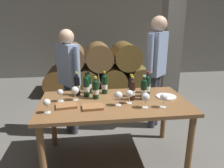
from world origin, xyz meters
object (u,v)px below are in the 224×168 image
object	(u,v)px
wine_bottle_1	(148,84)
wine_glass_0	(129,94)
wine_glass_3	(146,97)
wine_glass_1	(118,96)
wine_bottle_2	(77,85)
serving_plate	(166,97)
wine_glass_4	(60,93)
dining_table	(114,109)
sommelier_presenting	(157,63)
wine_bottle_9	(131,87)
wine_bottle_5	(89,84)
wine_bottle_3	(144,89)
wine_bottle_6	(147,86)
wine_glass_5	(164,98)
wine_bottle_8	(132,90)
tasting_notebook	(66,106)
leather_ledger	(93,107)
wine_glass_2	(47,103)
wine_glass_6	(75,91)
wine_bottle_4	(105,84)
wine_bottle_7	(96,89)
wine_bottle_0	(86,86)
taster_seated_left	(69,74)

from	to	relation	value
wine_bottle_1	wine_glass_0	distance (m)	0.45
wine_bottle_1	wine_glass_3	distance (m)	0.49
wine_bottle_1	wine_glass_1	bearing A→B (deg)	-139.77
wine_bottle_2	wine_glass_3	size ratio (longest dim) A/B	1.79
serving_plate	wine_glass_4	bearing A→B (deg)	178.97
dining_table	sommelier_presenting	distance (m)	1.12
wine_bottle_9	serving_plate	distance (m)	0.45
wine_bottle_5	wine_bottle_9	distance (m)	0.54
wine_bottle_3	wine_glass_3	world-z (taller)	wine_bottle_3
wine_glass_4	wine_bottle_3	bearing A→B (deg)	-3.41
wine_bottle_6	wine_glass_1	size ratio (longest dim) A/B	1.95
wine_bottle_9	wine_glass_5	bearing A→B (deg)	-53.71
wine_bottle_8	serving_plate	xyz separation A→B (m)	(0.43, 0.03, -0.12)
dining_table	wine_bottle_8	size ratio (longest dim) A/B	5.95
wine_bottle_5	wine_bottle_8	world-z (taller)	same
tasting_notebook	serving_plate	distance (m)	1.19
wine_glass_1	leather_ledger	size ratio (longest dim) A/B	0.73
wine_bottle_2	wine_glass_2	world-z (taller)	wine_bottle_2
serving_plate	wine_glass_0	bearing A→B (deg)	-164.79
dining_table	wine_bottle_2	bearing A→B (deg)	146.47
wine_glass_2	dining_table	bearing A→B (deg)	16.70
wine_bottle_1	wine_glass_6	world-z (taller)	wine_bottle_1
wine_bottle_4	wine_bottle_9	distance (m)	0.34
wine_bottle_7	wine_glass_1	size ratio (longest dim) A/B	1.68
wine_bottle_6	wine_glass_2	world-z (taller)	wine_bottle_6
wine_bottle_1	serving_plate	xyz separation A→B (m)	(0.18, -0.19, -0.11)
wine_bottle_0	wine_bottle_7	distance (m)	0.14
wine_bottle_2	wine_glass_5	size ratio (longest dim) A/B	1.93
dining_table	sommelier_presenting	xyz separation A→B (m)	(0.74, 0.75, 0.37)
wine_glass_4	tasting_notebook	distance (m)	0.21
tasting_notebook	leather_ledger	world-z (taller)	same
wine_glass_2	wine_bottle_4	bearing A→B (deg)	38.84
wine_bottle_5	tasting_notebook	bearing A→B (deg)	-120.56
wine_glass_1	wine_bottle_9	bearing A→B (deg)	53.20
wine_bottle_4	wine_glass_3	bearing A→B (deg)	-52.36
wine_bottle_4	wine_glass_5	xyz separation A→B (m)	(0.58, -0.52, -0.02)
wine_bottle_5	sommelier_presenting	distance (m)	1.11
wine_bottle_4	wine_glass_6	distance (m)	0.41
dining_table	wine_glass_1	size ratio (longest dim) A/B	10.56
leather_ledger	wine_bottle_1	bearing A→B (deg)	26.34
wine_glass_6	taster_seated_left	bearing A→B (deg)	100.20
wine_glass_6	taster_seated_left	distance (m)	0.62
wine_bottle_9	wine_glass_2	distance (m)	1.00
wine_bottle_7	wine_glass_4	distance (m)	0.41
wine_bottle_7	wine_bottle_3	bearing A→B (deg)	-9.95
wine_bottle_3	wine_bottle_5	distance (m)	0.71
wine_glass_0	leather_ledger	distance (m)	0.43
wine_bottle_7	serving_plate	xyz separation A→B (m)	(0.85, -0.06, -0.11)
wine_bottle_3	wine_glass_2	xyz separation A→B (m)	(-1.06, -0.24, -0.02)
wine_bottle_3	wine_bottle_4	distance (m)	0.51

